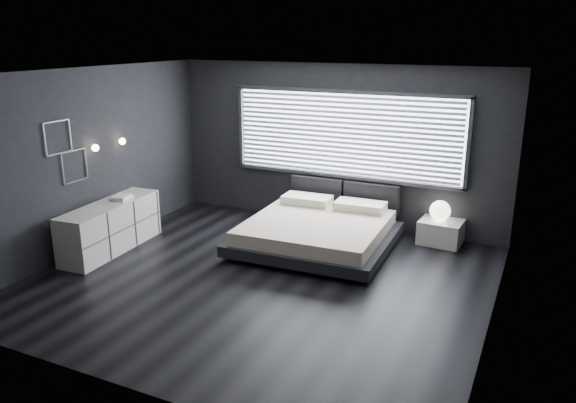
% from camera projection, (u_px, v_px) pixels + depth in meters
% --- Properties ---
extents(room, '(6.04, 6.00, 2.80)m').
position_uv_depth(room, '(260.00, 182.00, 7.38)').
color(room, black).
rests_on(room, ground).
extents(window, '(4.14, 0.09, 1.52)m').
position_uv_depth(window, '(345.00, 135.00, 9.57)').
color(window, white).
rests_on(window, ground).
extents(headboard, '(1.96, 0.16, 0.52)m').
position_uv_depth(headboard, '(344.00, 195.00, 9.81)').
color(headboard, black).
rests_on(headboard, ground).
extents(sconce_near, '(0.18, 0.11, 0.11)m').
position_uv_depth(sconce_near, '(95.00, 148.00, 8.55)').
color(sconce_near, silver).
rests_on(sconce_near, ground).
extents(sconce_far, '(0.18, 0.11, 0.11)m').
position_uv_depth(sconce_far, '(122.00, 141.00, 9.07)').
color(sconce_far, silver).
rests_on(sconce_far, ground).
extents(wall_art_upper, '(0.01, 0.48, 0.48)m').
position_uv_depth(wall_art_upper, '(58.00, 137.00, 8.00)').
color(wall_art_upper, '#47474C').
rests_on(wall_art_upper, ground).
extents(wall_art_lower, '(0.01, 0.48, 0.48)m').
position_uv_depth(wall_art_lower, '(75.00, 166.00, 8.35)').
color(wall_art_lower, '#47474C').
rests_on(wall_art_lower, ground).
extents(bed, '(2.41, 2.31, 0.60)m').
position_uv_depth(bed, '(317.00, 231.00, 8.86)').
color(bed, black).
rests_on(bed, ground).
extents(nightstand, '(0.70, 0.59, 0.39)m').
position_uv_depth(nightstand, '(441.00, 232.00, 9.08)').
color(nightstand, silver).
rests_on(nightstand, ground).
extents(orb_lamp, '(0.33, 0.33, 0.33)m').
position_uv_depth(orb_lamp, '(440.00, 211.00, 8.98)').
color(orb_lamp, white).
rests_on(orb_lamp, nightstand).
extents(dresser, '(0.66, 1.92, 0.76)m').
position_uv_depth(dresser, '(111.00, 227.00, 8.76)').
color(dresser, silver).
rests_on(dresser, ground).
extents(book_stack, '(0.30, 0.37, 0.07)m').
position_uv_depth(book_stack, '(122.00, 197.00, 8.86)').
color(book_stack, silver).
rests_on(book_stack, dresser).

